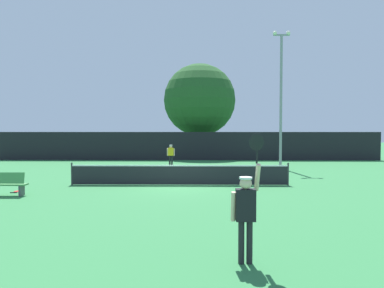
% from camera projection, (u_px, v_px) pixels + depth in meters
% --- Properties ---
extents(ground_plane, '(120.00, 120.00, 0.00)m').
position_uv_depth(ground_plane, '(180.00, 185.00, 16.82)').
color(ground_plane, '#2D723D').
extents(tennis_net, '(10.37, 0.08, 1.07)m').
position_uv_depth(tennis_net, '(180.00, 174.00, 16.80)').
color(tennis_net, '#232328').
rests_on(tennis_net, ground).
extents(perimeter_fence, '(33.61, 0.12, 2.47)m').
position_uv_depth(perimeter_fence, '(187.00, 146.00, 30.92)').
color(perimeter_fence, black).
rests_on(perimeter_fence, ground).
extents(player_serving, '(0.68, 0.40, 2.55)m').
position_uv_depth(player_serving, '(246.00, 206.00, 6.88)').
color(player_serving, black).
rests_on(player_serving, ground).
extents(player_receiving, '(0.57, 0.23, 1.55)m').
position_uv_depth(player_receiving, '(171.00, 153.00, 25.84)').
color(player_receiving, yellow).
rests_on(player_receiving, ground).
extents(tennis_ball, '(0.07, 0.07, 0.07)m').
position_uv_depth(tennis_ball, '(170.00, 175.00, 20.35)').
color(tennis_ball, '#CCE033').
rests_on(tennis_ball, ground).
extents(spare_racket, '(0.28, 0.52, 0.04)m').
position_uv_depth(spare_racket, '(17.00, 191.00, 14.98)').
color(spare_racket, black).
rests_on(spare_racket, ground).
extents(courtside_bench, '(1.80, 0.44, 0.95)m').
position_uv_depth(courtside_bench, '(3.00, 184.00, 14.03)').
color(courtside_bench, '#478C4C').
rests_on(courtside_bench, ground).
extents(light_pole, '(1.18, 0.28, 9.31)m').
position_uv_depth(light_pole, '(281.00, 92.00, 23.98)').
color(light_pole, gray).
rests_on(light_pole, ground).
extents(large_tree, '(7.06, 7.06, 9.15)m').
position_uv_depth(large_tree, '(200.00, 100.00, 34.85)').
color(large_tree, brown).
rests_on(large_tree, ground).
extents(parked_car_near, '(1.94, 4.22, 1.69)m').
position_uv_depth(parked_car_near, '(114.00, 147.00, 39.30)').
color(parked_car_near, navy).
rests_on(parked_car_near, ground).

